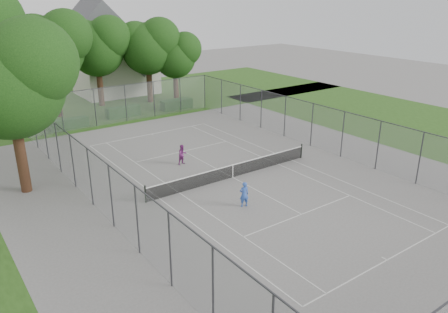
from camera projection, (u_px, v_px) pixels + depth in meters
ground at (233, 178)px, 29.15m from camera, size 120.00×120.00×0.00m
grass_far at (94, 103)px, 48.91m from camera, size 60.00×20.00×0.00m
grass_right at (419, 124)px, 41.20m from camera, size 16.00×40.00×0.00m
court_markings at (233, 177)px, 29.15m from camera, size 11.03×23.83×0.01m
tennis_net at (233, 170)px, 28.97m from camera, size 12.87×0.10×1.10m
perimeter_fence at (233, 152)px, 28.52m from camera, size 18.08×34.08×3.52m
tree_far_left at (51, 44)px, 41.24m from camera, size 7.17×6.55×10.31m
tree_far_midleft at (97, 44)px, 45.72m from camera, size 6.63×6.05×9.53m
tree_far_midright at (148, 44)px, 47.34m from camera, size 6.44×5.88×9.26m
tree_far_right at (175, 54)px, 48.45m from camera, size 5.34×4.88×7.68m
tree_side_front at (9, 75)px, 24.68m from camera, size 7.28×6.64×10.46m
hedge_left at (69, 124)px, 39.72m from camera, size 3.47×1.04×0.87m
hedge_mid at (123, 112)px, 43.37m from camera, size 3.33×0.95×1.05m
hedge_right at (176, 104)px, 46.41m from camera, size 3.34×1.22×1.00m
house at (114, 57)px, 52.34m from camera, size 8.79×6.81×10.94m
girl_player at (244, 194)px, 24.96m from camera, size 0.63×0.50×1.52m
woman_player at (183, 155)px, 31.20m from camera, size 0.78×0.64×1.46m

